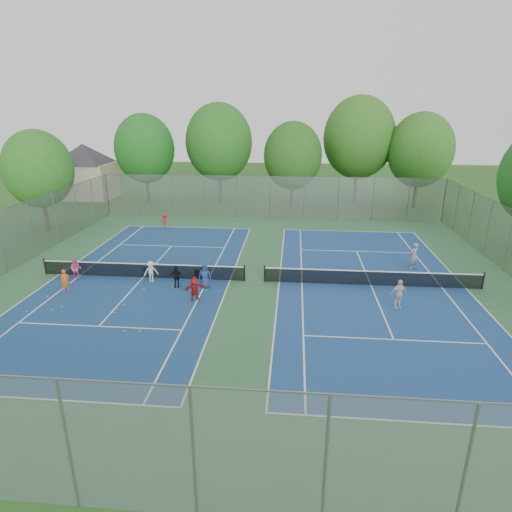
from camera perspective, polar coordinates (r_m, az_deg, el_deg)
The scene contains 39 objects.
ground at distance 26.21m, azimuth -0.20°, elevation -3.40°, with size 120.00×120.00×0.00m, color #25551A.
court_pad at distance 26.21m, azimuth -0.20°, elevation -3.39°, with size 32.00×32.00×0.01m, color #2F643A.
court_left at distance 27.71m, azimuth -14.78°, elevation -2.76°, with size 10.97×23.77×0.01m, color navy.
court_right at distance 26.54m, azimuth 15.06°, elevation -3.77°, with size 10.97×23.77×0.01m, color navy.
net_left at distance 27.55m, azimuth -14.86°, elevation -1.91°, with size 12.87×0.10×0.91m, color black.
net_right at distance 26.37m, azimuth 15.15°, elevation -2.89°, with size 12.87×0.10×0.91m, color black.
fence_north at distance 40.97m, azimuth 1.90°, elevation 7.79°, with size 32.00×0.10×4.00m, color gray.
fence_south at distance 11.64m, azimuth -8.31°, elevation -24.81°, with size 32.00×0.10×4.00m, color gray.
fence_west at distance 31.30m, azimuth -30.81°, elevation 1.48°, with size 32.00×0.10×4.00m, color gray.
house at distance 54.20m, azimuth -21.95°, elevation 11.61°, with size 11.03×11.03×7.30m.
tree_nw at distance 49.07m, azimuth -14.65°, elevation 13.68°, with size 6.40×6.40×9.58m.
tree_nl at distance 47.96m, azimuth -4.95°, elevation 14.87°, with size 7.20×7.20×10.69m.
tree_nc at distance 45.35m, azimuth 4.92°, elevation 13.17°, with size 6.00×6.00×8.85m.
tree_nr at distance 48.67m, azimuth 13.58°, elevation 15.09°, with size 7.60×7.60×11.42m.
tree_ne at distance 48.01m, azimuth 21.09°, elevation 13.03°, with size 6.60×6.60×9.77m.
tree_side_w at distance 40.48m, azimuth -27.05°, elevation 10.28°, with size 5.60×5.60×8.47m.
ball_crate at distance 28.80m, azimuth -14.54°, elevation -1.60°, with size 0.35×0.35×0.30m, color #183EBA.
ball_hopper at distance 26.93m, azimuth -7.81°, elevation -2.26°, with size 0.31×0.31×0.60m, color #258A33.
student_a at distance 26.96m, azimuth -24.11°, elevation -3.01°, with size 0.48×0.31×1.31m, color orange.
student_b at distance 28.58m, azimuth -22.89°, elevation -1.61°, with size 0.64×0.50×1.32m, color #E15791.
student_c at distance 26.71m, azimuth -13.83°, elevation -2.02°, with size 0.86×0.49×1.32m, color silver.
student_d at distance 25.60m, azimuth -10.60°, elevation -2.75°, with size 0.76×0.31×1.29m, color black.
student_e at distance 25.19m, azimuth -6.84°, elevation -2.63°, with size 0.75×0.49×1.53m, color navy.
student_f at distance 23.71m, azimuth -8.19°, elevation -4.32°, with size 1.28×0.41×1.38m, color #A31A17.
child_far_baseline at distance 38.94m, azimuth -12.05°, elevation 4.66°, with size 0.77×0.44×1.19m, color #B4192A.
instructor at distance 29.83m, azimuth 20.29°, elevation 0.02°, with size 0.65×0.42×1.77m, color gray.
teen_court_b at distance 23.75m, azimuth 18.48°, elevation -4.81°, with size 0.94×0.39×1.61m, color silver.
tennis_ball_0 at distance 25.78m, azimuth -11.08°, elevation -4.10°, with size 0.07×0.07×0.07m, color #C2ED37.
tennis_ball_1 at distance 24.94m, azimuth -25.51°, elevation -6.53°, with size 0.07×0.07×0.07m, color #CBDD33.
tennis_ball_2 at distance 21.46m, azimuth -17.13°, elevation -9.61°, with size 0.07×0.07×0.07m, color #E3F539.
tennis_ball_3 at distance 24.19m, azimuth -17.24°, elevation -6.24°, with size 0.07×0.07×0.07m, color #BACF30.
tennis_ball_4 at distance 25.06m, azimuth -6.69°, elevation -4.55°, with size 0.07×0.07×0.07m, color #C0E735.
tennis_ball_5 at distance 26.73m, azimuth -26.07°, elevation -4.93°, with size 0.07×0.07×0.07m, color gold.
tennis_ball_6 at distance 23.43m, azimuth -18.36°, elevation -7.21°, with size 0.07×0.07×0.07m, color #D7E936.
tennis_ball_7 at distance 25.33m, azimuth -28.22°, elevation -6.59°, with size 0.07×0.07×0.07m, color #B0CC2F.
tennis_ball_8 at distance 25.82m, azimuth -14.71°, elevation -4.35°, with size 0.07×0.07×0.07m, color #DCED37.
tennis_ball_9 at distance 25.12m, azimuth -24.49°, elevation -6.20°, with size 0.07×0.07×0.07m, color #C6F138.
tennis_ball_10 at distance 28.29m, azimuth -23.15°, elevation -3.22°, with size 0.07×0.07×0.07m, color #C9D732.
tennis_ball_11 at distance 21.25m, azimuth -15.23°, elevation -9.71°, with size 0.07×0.07×0.07m, color #B1C72E.
Camera 1 is at (2.27, -24.11, 10.04)m, focal length 30.00 mm.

